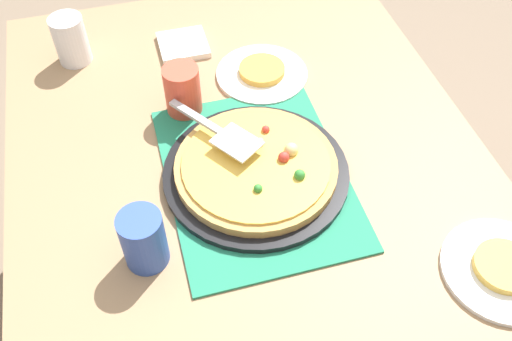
{
  "coord_description": "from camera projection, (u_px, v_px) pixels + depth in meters",
  "views": [
    {
      "loc": [
        0.72,
        -0.2,
        1.65
      ],
      "look_at": [
        0.0,
        0.0,
        0.77
      ],
      "focal_mm": 40.02,
      "sensor_mm": 36.0,
      "label": 1
    }
  ],
  "objects": [
    {
      "name": "pizza_server",
      "position": [
        219.0,
        131.0,
        1.16
      ],
      "size": [
        0.21,
        0.17,
        0.01
      ],
      "color": "silver",
      "rests_on": "pizza"
    },
    {
      "name": "plate_near_left",
      "position": [
        262.0,
        74.0,
        1.38
      ],
      "size": [
        0.22,
        0.22,
        0.01
      ],
      "primitive_type": "cylinder",
      "color": "white",
      "rests_on": "dining_table"
    },
    {
      "name": "pizza_pan",
      "position": [
        256.0,
        173.0,
        1.16
      ],
      "size": [
        0.38,
        0.38,
        0.01
      ],
      "primitive_type": "cylinder",
      "color": "black",
      "rests_on": "placemat"
    },
    {
      "name": "placemat",
      "position": [
        256.0,
        176.0,
        1.17
      ],
      "size": [
        0.48,
        0.36,
        0.01
      ],
      "primitive_type": "cube",
      "color": "#237F5B",
      "rests_on": "dining_table"
    },
    {
      "name": "cup_corner",
      "position": [
        71.0,
        40.0,
        1.37
      ],
      "size": [
        0.08,
        0.08,
        0.12
      ],
      "primitive_type": "cylinder",
      "color": "white",
      "rests_on": "dining_table"
    },
    {
      "name": "pizza",
      "position": [
        257.0,
        166.0,
        1.15
      ],
      "size": [
        0.33,
        0.33,
        0.05
      ],
      "color": "tan",
      "rests_on": "pizza_pan"
    },
    {
      "name": "ground_plane",
      "position": [
        256.0,
        333.0,
        1.75
      ],
      "size": [
        8.0,
        8.0,
        0.0
      ],
      "primitive_type": "plane",
      "color": "#84705B"
    },
    {
      "name": "served_slice_left",
      "position": [
        262.0,
        70.0,
        1.37
      ],
      "size": [
        0.11,
        0.11,
        0.02
      ],
      "primitive_type": "cylinder",
      "color": "gold",
      "rests_on": "plate_near_left"
    },
    {
      "name": "dining_table",
      "position": [
        256.0,
        208.0,
        1.26
      ],
      "size": [
        1.4,
        1.0,
        0.75
      ],
      "color": "#9E7A56",
      "rests_on": "ground_plane"
    },
    {
      "name": "cup_near",
      "position": [
        183.0,
        91.0,
        1.25
      ],
      "size": [
        0.08,
        0.08,
        0.12
      ],
      "primitive_type": "cylinder",
      "color": "#E04C38",
      "rests_on": "dining_table"
    },
    {
      "name": "napkin_stack",
      "position": [
        183.0,
        45.0,
        1.44
      ],
      "size": [
        0.12,
        0.12,
        0.02
      ],
      "primitive_type": "cube",
      "color": "white",
      "rests_on": "dining_table"
    },
    {
      "name": "served_slice_right",
      "position": [
        504.0,
        266.0,
        1.02
      ],
      "size": [
        0.11,
        0.11,
        0.02
      ],
      "primitive_type": "cylinder",
      "color": "#EAB747",
      "rests_on": "plate_far_right"
    },
    {
      "name": "cup_far",
      "position": [
        143.0,
        240.0,
        1.0
      ],
      "size": [
        0.08,
        0.08,
        0.12
      ],
      "primitive_type": "cylinder",
      "color": "#3351AD",
      "rests_on": "dining_table"
    },
    {
      "name": "plate_far_right",
      "position": [
        502.0,
        270.0,
        1.03
      ],
      "size": [
        0.22,
        0.22,
        0.01
      ],
      "primitive_type": "cylinder",
      "color": "white",
      "rests_on": "dining_table"
    }
  ]
}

